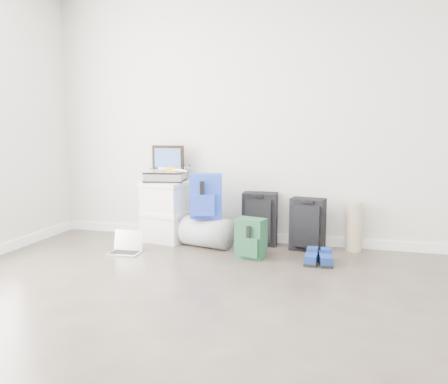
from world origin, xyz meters
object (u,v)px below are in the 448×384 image
(briefcase, at_px, (165,176))
(laptop, at_px, (126,248))
(carry_on, at_px, (307,224))
(large_suitcase, at_px, (260,219))
(duffel_bag, at_px, (207,232))
(boxes_stack, at_px, (165,211))

(briefcase, xyz_separation_m, laptop, (-0.19, -0.56, -0.67))
(carry_on, xyz_separation_m, laptop, (-1.74, -0.59, -0.22))
(briefcase, relative_size, laptop, 1.30)
(large_suitcase, distance_m, laptop, 1.42)
(duffel_bag, xyz_separation_m, laptop, (-0.71, -0.44, -0.11))
(laptop, bearing_deg, duffel_bag, 28.85)
(duffel_bag, height_order, carry_on, carry_on)
(briefcase, height_order, large_suitcase, briefcase)
(boxes_stack, relative_size, large_suitcase, 1.17)
(briefcase, bearing_deg, duffel_bag, -23.05)
(briefcase, bearing_deg, laptop, -118.68)
(large_suitcase, bearing_deg, laptop, -155.44)
(briefcase, relative_size, duffel_bag, 0.80)
(carry_on, relative_size, laptop, 1.70)
(briefcase, bearing_deg, boxes_stack, 66.29)
(carry_on, bearing_deg, briefcase, -170.90)
(carry_on, bearing_deg, laptop, -153.21)
(laptop, bearing_deg, briefcase, 68.11)
(large_suitcase, xyz_separation_m, laptop, (-1.23, -0.68, -0.23))
(duffel_bag, distance_m, carry_on, 1.05)
(laptop, bearing_deg, boxes_stack, 68.11)
(briefcase, xyz_separation_m, carry_on, (1.55, 0.03, -0.45))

